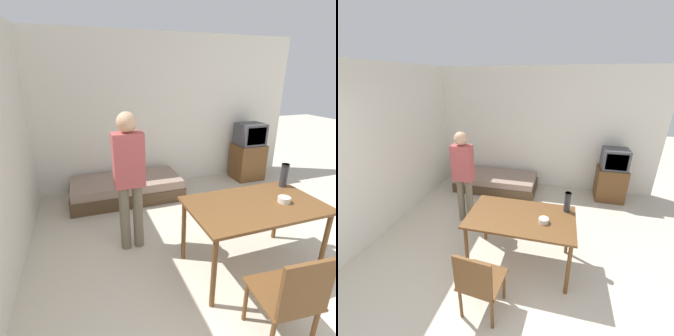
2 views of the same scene
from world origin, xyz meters
The scene contains 8 objects.
wall_back centered at (0.00, 3.80, 1.35)m, with size 5.36×0.06×2.70m.
daybed centered at (-0.77, 3.26, 0.18)m, with size 1.85×0.84×0.36m.
tv centered at (1.72, 3.41, 0.53)m, with size 0.57×0.48×1.13m.
dining_table centered at (0.20, 1.15, 0.69)m, with size 1.39×0.83×0.78m.
wooden_chair centered at (-0.08, 0.28, 0.50)m, with size 0.48×0.48×0.88m.
person_standing centered at (-0.94, 1.92, 0.97)m, with size 0.34×0.22×1.66m.
thermos_flask centered at (0.78, 1.42, 0.93)m, with size 0.09×0.09×0.28m.
mate_bowl centered at (0.50, 1.08, 0.81)m, with size 0.13×0.13×0.06m.
Camera 1 is at (-1.42, -0.83, 2.03)m, focal length 28.00 mm.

